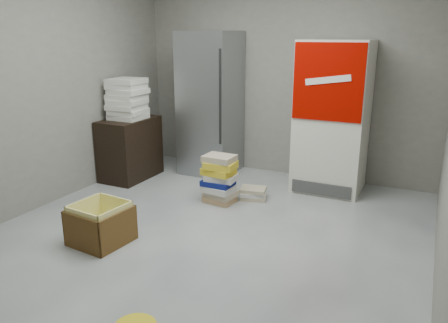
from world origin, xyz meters
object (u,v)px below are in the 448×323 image
coke_cooler (332,117)px  wood_shelf (130,149)px  cardboard_box (101,226)px  steel_fridge (211,104)px  phonebook_stack_main (220,179)px

coke_cooler → wood_shelf: size_ratio=2.25×
cardboard_box → coke_cooler: bearing=62.7°
steel_fridge → phonebook_stack_main: size_ratio=3.38×
coke_cooler → phonebook_stack_main: coke_cooler is taller
wood_shelf → phonebook_stack_main: 1.51m
phonebook_stack_main → steel_fridge: bearing=126.5°
steel_fridge → wood_shelf: bearing=-138.7°
coke_cooler → wood_shelf: 2.63m
steel_fridge → phonebook_stack_main: steel_fridge is taller
steel_fridge → phonebook_stack_main: 1.39m
phonebook_stack_main → cardboard_box: 1.48m
wood_shelf → cardboard_box: wood_shelf is taller
coke_cooler → cardboard_box: 2.94m
wood_shelf → cardboard_box: size_ratio=1.56×
steel_fridge → cardboard_box: steel_fridge is taller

